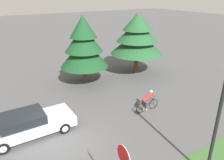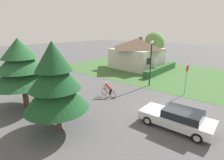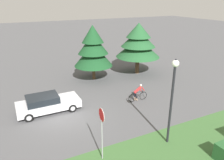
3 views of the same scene
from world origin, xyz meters
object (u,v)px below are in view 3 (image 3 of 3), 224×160
stop_sign (102,124)px  conifer_tall_near (93,49)px  cyclist (138,93)px  sedan_left_lane (47,103)px  conifer_tall_far (138,43)px  street_lamp (173,88)px

stop_sign → conifer_tall_near: size_ratio=0.54×
cyclist → sedan_left_lane: bearing=169.7°
cyclist → conifer_tall_far: size_ratio=0.32×
sedan_left_lane → conifer_tall_near: 8.00m
stop_sign → conifer_tall_near: conifer_tall_near is taller
street_lamp → conifer_tall_far: conifer_tall_far is taller
conifer_tall_near → conifer_tall_far: (0.32, 5.11, 0.23)m
cyclist → stop_sign: stop_sign is taller
cyclist → conifer_tall_near: 7.00m
conifer_tall_near → conifer_tall_far: size_ratio=1.00×
stop_sign → conifer_tall_near: (-11.47, 4.10, 1.13)m
conifer_tall_near → street_lamp: bearing=-0.4°
conifer_tall_far → stop_sign: bearing=-39.5°
conifer_tall_near → conifer_tall_far: 5.12m
conifer_tall_near → stop_sign: bearing=-19.7°
cyclist → street_lamp: bearing=-103.7°
sedan_left_lane → stop_sign: bearing=-76.5°
street_lamp → conifer_tall_near: 11.87m
stop_sign → conifer_tall_far: bearing=-37.1°
street_lamp → conifer_tall_far: (-11.55, 5.18, 0.01)m
sedan_left_lane → stop_sign: stop_sign is taller
cyclist → conifer_tall_far: conifer_tall_far is taller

